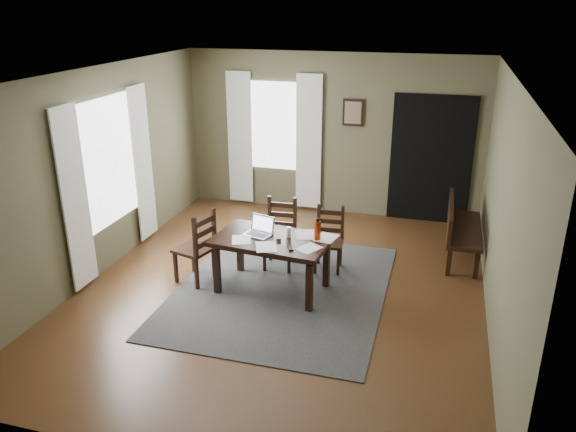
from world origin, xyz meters
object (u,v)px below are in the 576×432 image
(dining_table, at_px, (272,244))
(chair_back_right, at_px, (329,240))
(laptop, at_px, (260,230))
(water_bottle, at_px, (317,230))
(chair_end, at_px, (197,248))
(chair_back_left, at_px, (280,234))
(bench, at_px, (459,226))

(dining_table, xyz_separation_m, chair_back_right, (0.56, 0.79, -0.20))
(laptop, distance_m, water_bottle, 0.74)
(chair_end, xyz_separation_m, water_bottle, (1.55, 0.16, 0.36))
(chair_back_left, bearing_deg, laptop, -101.83)
(chair_back_left, height_order, bench, chair_back_left)
(chair_back_left, relative_size, water_bottle, 3.40)
(bench, bearing_deg, chair_end, 117.62)
(laptop, bearing_deg, chair_back_left, 97.67)
(dining_table, height_order, chair_back_right, chair_back_right)
(chair_end, xyz_separation_m, bench, (3.26, 1.70, -0.00))
(dining_table, xyz_separation_m, water_bottle, (0.55, 0.10, 0.22))
(chair_end, relative_size, chair_back_right, 1.14)
(dining_table, bearing_deg, laptop, 160.95)
(dining_table, bearing_deg, chair_back_left, 103.96)
(water_bottle, bearing_deg, chair_back_right, 88.98)
(laptop, relative_size, water_bottle, 1.38)
(dining_table, relative_size, water_bottle, 5.30)
(bench, xyz_separation_m, laptop, (-2.44, -1.56, 0.29))
(chair_back_right, distance_m, bench, 1.90)
(bench, relative_size, laptop, 3.72)
(chair_back_left, bearing_deg, water_bottle, -46.26)
(chair_back_right, xyz_separation_m, water_bottle, (-0.01, -0.69, 0.42))
(chair_back_right, bearing_deg, bench, 21.89)
(chair_end, distance_m, chair_back_right, 1.78)
(chair_back_right, distance_m, water_bottle, 0.80)
(dining_table, xyz_separation_m, laptop, (-0.18, 0.08, 0.15))
(dining_table, height_order, laptop, laptop)
(chair_back_left, xyz_separation_m, chair_back_right, (0.66, 0.10, -0.04))
(chair_back_left, bearing_deg, bench, 17.84)
(chair_back_right, xyz_separation_m, laptop, (-0.75, -0.71, 0.35))
(chair_back_left, height_order, water_bottle, water_bottle)
(bench, height_order, water_bottle, water_bottle)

